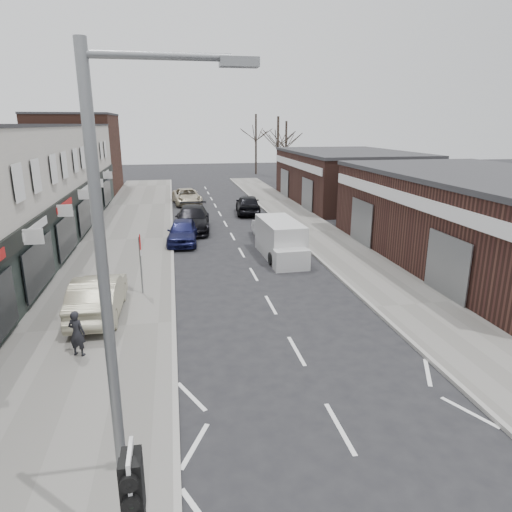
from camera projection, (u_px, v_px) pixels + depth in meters
name	position (u px, v px, depth m)	size (l,w,h in m)	color
ground	(375.00, 490.00, 9.20)	(160.00, 160.00, 0.00)	black
pavement_left	(127.00, 240.00, 28.81)	(5.50, 64.00, 0.12)	slate
pavement_right	(316.00, 232.00, 30.96)	(3.50, 64.00, 0.12)	slate
brick_block_far	(77.00, 155.00, 48.28)	(8.00, 10.00, 8.00)	#45271D
right_unit_near	(487.00, 220.00, 23.96)	(10.00, 18.00, 4.50)	#3B211B
right_unit_far	(347.00, 178.00, 42.85)	(10.00, 16.00, 4.50)	#3B211B
tree_far_a	(277.00, 184.00, 56.11)	(3.60, 3.60, 8.00)	#382D26
tree_far_b	(285.00, 178.00, 62.20)	(3.60, 3.60, 7.50)	#382D26
tree_far_c	(256.00, 174.00, 67.36)	(3.60, 3.60, 8.50)	#382D26
traffic_light	(134.00, 504.00, 5.87)	(0.28, 0.60, 3.10)	slate
street_lamp	(120.00, 309.00, 6.38)	(2.23, 0.22, 8.00)	slate
warning_sign	(140.00, 246.00, 19.04)	(0.12, 0.80, 2.70)	slate
white_van	(281.00, 240.00, 25.10)	(2.01, 5.27, 2.03)	silver
sedan_on_pavement	(98.00, 296.00, 17.17)	(1.65, 4.72, 1.55)	#A19C81
pedestrian	(77.00, 333.00, 14.15)	(0.55, 0.36, 1.50)	black
parked_car_left_a	(183.00, 232.00, 28.05)	(1.76, 4.38, 1.49)	#151844
parked_car_left_b	(192.00, 219.00, 31.44)	(2.30, 5.66, 1.64)	black
parked_car_left_c	(187.00, 197.00, 41.88)	(2.33, 5.06, 1.41)	#BCB196
parked_car_right_a	(269.00, 228.00, 28.98)	(1.55, 4.45, 1.47)	silver
parked_car_right_b	(248.00, 204.00, 37.32)	(1.88, 4.67, 1.59)	black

